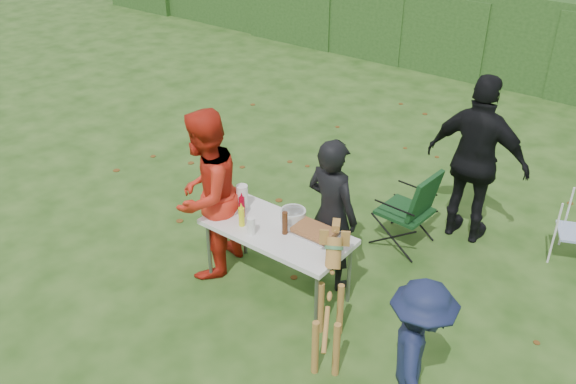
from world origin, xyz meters
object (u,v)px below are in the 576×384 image
Objects in this scene: person_cook at (332,215)px; beer_bottle at (285,223)px; person_black_puffy at (477,161)px; dog at (329,310)px; child at (418,356)px; ketchup_bottle at (242,207)px; person_red_jacket at (206,195)px; mustard_bottle at (242,217)px; camping_chair at (405,207)px; folding_table at (277,234)px; paper_towel_roll at (242,197)px.

person_cook reaches higher than beer_bottle.
person_black_puffy reaches higher than dog.
person_black_puffy is 1.90× the size of dog.
child is (1.50, -1.07, -0.15)m from person_cook.
dog is at bearing 129.47° from person_cook.
beer_bottle is (0.53, 0.02, 0.01)m from ketchup_bottle.
person_red_jacket is 1.79m from dog.
camping_chair is at bearing 60.96° from mustard_bottle.
dog and beer_bottle have the same top height.
mustard_bottle is (-1.45, -2.27, -0.14)m from person_black_puffy.
person_black_puffy is 9.81× the size of mustard_bottle.
mustard_bottle reaches higher than folding_table.
paper_towel_roll is (-1.15, -1.43, 0.39)m from camping_chair.
beer_bottle is (0.91, 0.14, -0.05)m from person_red_jacket.
person_black_puffy reaches higher than ketchup_bottle.
paper_towel_roll is (-1.45, 0.53, 0.38)m from dog.
person_red_jacket is at bearing 53.89° from camping_chair.
beer_bottle is at bearing 19.06° from mustard_bottle.
dog is at bearing 102.60° from camping_chair.
person_black_puffy reaches higher than paper_towel_roll.
mustard_bottle is (-0.94, -1.69, 0.36)m from camping_chair.
mustard_bottle is 0.34m from paper_towel_roll.
paper_towel_roll reaches higher than dog.
person_cook is 1.85m from child.
person_black_puffy is 8.17× the size of beer_bottle.
camping_chair is (0.27, 1.09, -0.34)m from person_cook.
child is (2.65, -0.47, -0.24)m from person_red_jacket.
mustard_bottle is 0.17m from ketchup_bottle.
ketchup_bottle is at bearing 129.52° from mustard_bottle.
person_red_jacket reaches higher than person_cook.
folding_table is at bearing 35.34° from dog.
person_cook reaches higher than folding_table.
person_cook is at bearing 21.12° from paper_towel_roll.
person_cook is 0.90m from ketchup_bottle.
folding_table is at bearing 87.21° from person_red_jacket.
camping_chair is at bearing 51.18° from paper_towel_roll.
paper_towel_roll is at bearing 27.32° from person_cook.
child is 1.86m from beer_bottle.
child is 2.36m from ketchup_bottle.
ketchup_bottle is (-0.77, -0.47, 0.03)m from person_cook.
person_black_puffy is at bearing 126.05° from person_red_jacket.
camping_chair is 4.39× the size of ketchup_bottle.
person_cook is 1.17m from camping_chair.
dog reaches higher than camping_chair.
folding_table is 1.03m from dog.
folding_table is at bearing 3.38° from ketchup_bottle.
beer_bottle is (0.10, -0.01, 0.17)m from folding_table.
camping_chair reaches higher than ketchup_bottle.
person_black_puffy is 0.93m from camping_chair.
person_cook is at bearing 41.92° from mustard_bottle.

